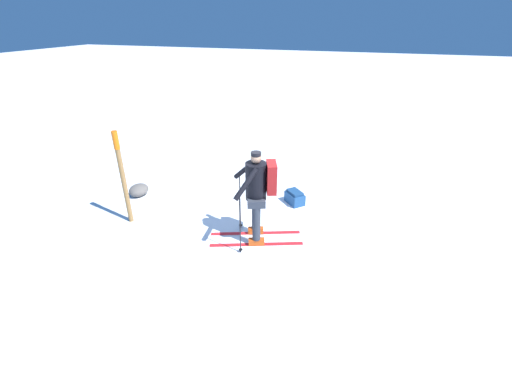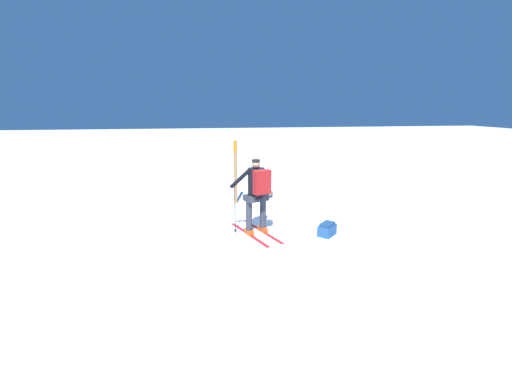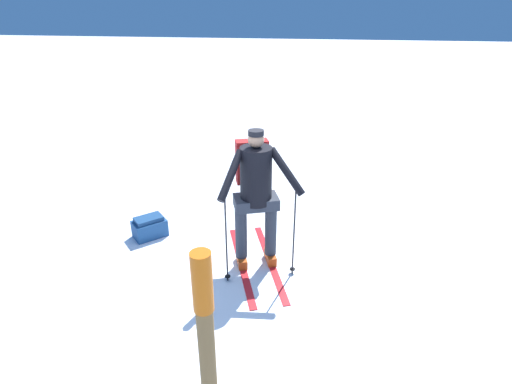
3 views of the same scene
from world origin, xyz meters
name	(u,v)px [view 3 (image 3 of 3)]	position (x,y,z in m)	size (l,w,h in m)	color
ground_plane	(214,279)	(0.00, 0.00, 0.00)	(80.00, 80.00, 0.00)	white
skier	(255,188)	(-0.44, -0.47, 1.07)	(1.15, 1.83, 1.80)	red
dropped_backpack	(150,227)	(1.20, -0.84, 0.15)	(0.54, 0.53, 0.31)	navy
trail_marker	(209,373)	(-0.66, 2.29, 1.14)	(0.11, 0.11, 1.97)	olive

